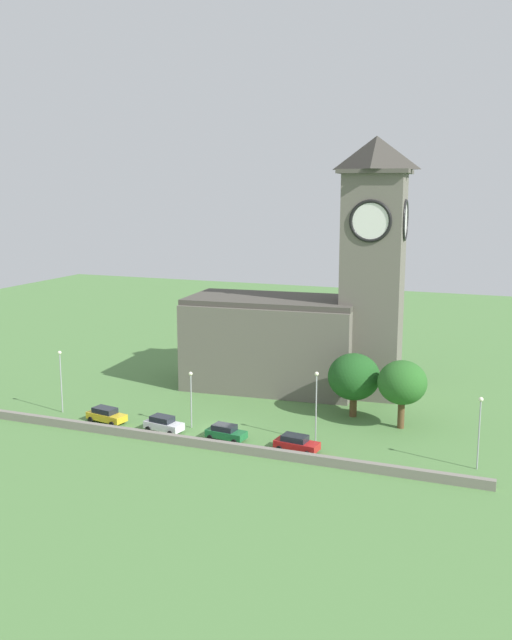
% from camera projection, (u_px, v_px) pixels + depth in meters
% --- Properties ---
extents(ground_plane, '(200.00, 200.00, 0.00)m').
position_uv_depth(ground_plane, '(267.00, 393.00, 91.26)').
color(ground_plane, '#517F42').
extents(church, '(29.15, 13.96, 32.51)m').
position_uv_depth(church, '(307.00, 316.00, 91.63)').
color(church, '#666056').
rests_on(church, ground).
extents(quay_barrier, '(58.51, 0.70, 0.93)m').
position_uv_depth(quay_barrier, '(197.00, 442.00, 72.22)').
color(quay_barrier, gray).
rests_on(quay_barrier, ground).
extents(car_yellow, '(4.97, 2.76, 1.69)m').
position_uv_depth(car_yellow, '(106.00, 415.00, 79.75)').
color(car_yellow, gold).
rests_on(car_yellow, ground).
extents(car_white, '(4.55, 2.59, 1.76)m').
position_uv_depth(car_white, '(163.00, 424.00, 76.61)').
color(car_white, silver).
rests_on(car_white, ground).
extents(car_green, '(4.43, 2.46, 1.65)m').
position_uv_depth(car_green, '(226.00, 432.00, 74.15)').
color(car_green, '#1E6B38').
rests_on(car_green, ground).
extents(car_red, '(4.69, 2.54, 1.66)m').
position_uv_depth(car_red, '(296.00, 443.00, 70.95)').
color(car_red, red).
rests_on(car_red, ground).
extents(streetlamp_west_end, '(0.44, 0.44, 7.49)m').
position_uv_depth(streetlamp_west_end, '(61.00, 372.00, 82.59)').
color(streetlamp_west_end, '#9EA0A5').
rests_on(streetlamp_west_end, ground).
extents(streetlamp_west_mid, '(0.44, 0.44, 6.42)m').
position_uv_depth(streetlamp_west_mid, '(191.00, 390.00, 77.29)').
color(streetlamp_west_mid, '#9EA0A5').
rests_on(streetlamp_west_mid, ground).
extents(streetlamp_central, '(0.44, 0.44, 7.60)m').
position_uv_depth(streetlamp_central, '(316.00, 396.00, 72.78)').
color(streetlamp_central, '#9EA0A5').
rests_on(streetlamp_central, ground).
extents(streetlamp_east_mid, '(0.44, 0.44, 7.10)m').
position_uv_depth(streetlamp_east_mid, '(480.00, 421.00, 65.67)').
color(streetlamp_east_mid, '#9EA0A5').
rests_on(streetlamp_east_mid, ground).
extents(tree_by_tower, '(6.03, 6.03, 7.50)m').
position_uv_depth(tree_by_tower, '(354.00, 377.00, 81.11)').
color(tree_by_tower, brown).
rests_on(tree_by_tower, ground).
extents(tree_riverside_east, '(5.42, 5.42, 7.67)m').
position_uv_depth(tree_riverside_east, '(402.00, 383.00, 77.04)').
color(tree_riverside_east, brown).
rests_on(tree_riverside_east, ground).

